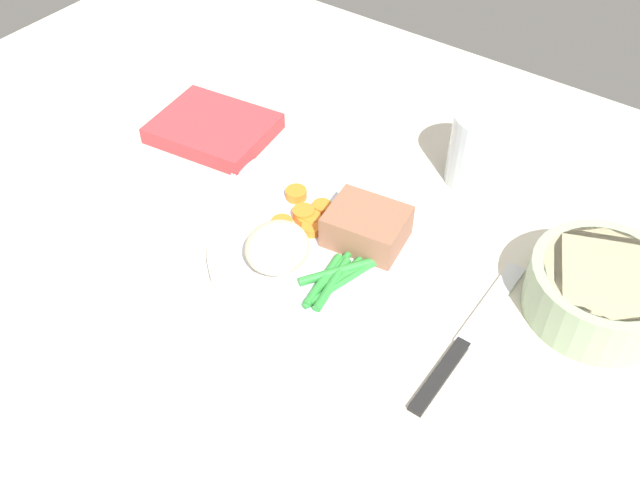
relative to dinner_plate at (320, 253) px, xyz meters
The scene contains 11 objects.
dining_table 4.27cm from the dinner_plate, behind, with size 120.00×90.00×2.00cm.
dinner_plate is the anchor object (origin of this frame).
meat_portion 5.44cm from the dinner_plate, 49.40° to the left, with size 7.63×6.15×3.59cm, color #936047.
mashed_potatoes 5.50cm from the dinner_plate, 116.57° to the right, with size 6.09×6.46×4.32cm, color beige.
carrot_slices 4.85cm from the dinner_plate, 149.56° to the left, with size 6.59×7.03×1.22cm.
green_beans 4.69cm from the dinner_plate, 32.36° to the right, with size 5.59×10.58×0.89cm.
fork 15.18cm from the dinner_plate, behind, with size 1.44×16.60×0.40cm.
knife 16.90cm from the dinner_plate, ahead, with size 1.70×20.50×0.64cm.
water_glass 22.25cm from the dinner_plate, 70.51° to the left, with size 7.86×7.86×8.74cm.
salad_bowl 26.89cm from the dinner_plate, 21.36° to the left, with size 13.57×13.57×5.35cm.
napkin 24.53cm from the dinner_plate, 157.78° to the left, with size 13.69×11.00×2.04cm, color #B2383D.
Camera 1 is at (32.65, -40.17, 53.82)cm, focal length 39.41 mm.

